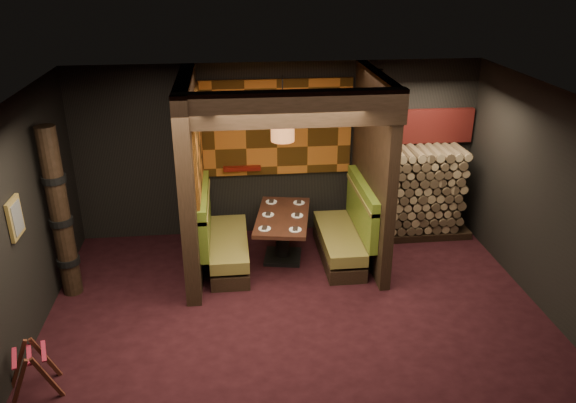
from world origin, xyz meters
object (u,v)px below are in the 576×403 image
Objects in this scene: firewood_stack at (419,192)px; totem_column at (60,215)px; booth_bench_left at (222,241)px; booth_bench_right at (346,235)px; pendant_lamp at (283,125)px; luggage_rack at (32,369)px; dining_table at (283,229)px.

totem_column is at bearing -166.81° from firewood_stack.
booth_bench_right is (1.89, 0.00, 0.00)m from booth_bench_left.
firewood_stack is at bearing 13.19° from totem_column.
booth_bench_right is 1.56m from firewood_stack.
pendant_lamp is 4.32m from luggage_rack.
booth_bench_right is 2.44× the size of luggage_rack.
firewood_stack is (2.32, 0.68, -1.40)m from pendant_lamp.
dining_table is 2.42m from firewood_stack.
booth_bench_left is 1.98m from pendant_lamp.
totem_column reaches higher than booth_bench_left.
totem_column reaches higher than firewood_stack.
totem_column is at bearing -165.25° from booth_bench_left.
totem_column is at bearing -169.24° from pendant_lamp.
firewood_stack is (1.35, 0.70, 0.35)m from booth_bench_right.
pendant_lamp is at bearing 41.17° from luggage_rack.
pendant_lamp is 2.79m from firewood_stack.
pendant_lamp is 0.53× the size of firewood_stack.
dining_table reaches higher than luggage_rack.
booth_bench_left is 3.24m from luggage_rack.
luggage_rack is (-2.01, -2.54, -0.10)m from booth_bench_left.
dining_table is at bearing -164.88° from firewood_stack.
booth_bench_left is at bearing -175.49° from dining_table.
totem_column is 5.50m from firewood_stack.
luggage_rack is (-2.94, -2.62, -0.20)m from dining_table.
firewood_stack is at bearing 12.17° from booth_bench_left.
booth_bench_left is at bearing 51.71° from luggage_rack.
luggage_rack is 2.18m from totem_column.
totem_column is (-0.08, 1.99, 0.89)m from luggage_rack.
luggage_rack is (-3.90, -2.54, -0.10)m from booth_bench_right.
dining_table is (0.93, 0.07, 0.10)m from booth_bench_left.
pendant_lamp reaches higher than booth_bench_right.
dining_table is 0.63× the size of totem_column.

